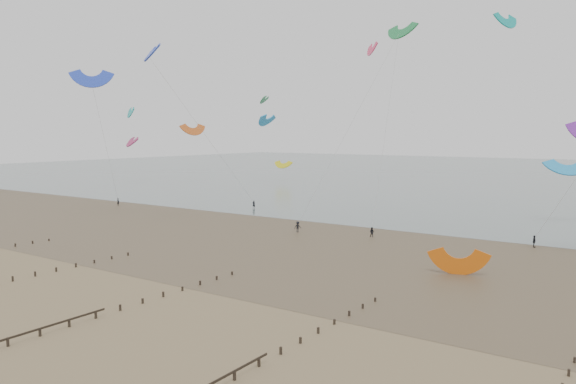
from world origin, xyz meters
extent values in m
plane|color=brown|center=(0.00, 0.00, 0.00)|extent=(500.00, 500.00, 0.00)
plane|color=#475654|center=(0.00, 200.00, 0.03)|extent=(500.00, 500.00, 0.00)
plane|color=#473A28|center=(0.00, 35.00, 0.01)|extent=(500.00, 500.00, 0.00)
ellipsoid|color=slate|center=(-18.00, 22.00, 0.01)|extent=(23.60, 14.36, 0.01)
ellipsoid|color=slate|center=(12.00, 38.00, 0.01)|extent=(33.64, 18.32, 0.01)
ellipsoid|color=slate|center=(-40.00, 40.00, 0.01)|extent=(26.95, 14.22, 0.01)
cube|color=black|center=(-32.00, 6.74, 0.20)|extent=(0.16, 0.16, 0.51)
cube|color=black|center=(-32.00, 9.37, 0.19)|extent=(0.16, 0.16, 0.48)
cube|color=black|center=(-32.00, 12.00, 0.17)|extent=(0.16, 0.16, 0.45)
cube|color=black|center=(-14.00, -3.79, 0.26)|extent=(0.16, 0.16, 0.62)
cube|color=black|center=(-14.00, -1.16, 0.25)|extent=(0.16, 0.16, 0.59)
cube|color=black|center=(-14.00, 1.47, 0.23)|extent=(0.16, 0.16, 0.57)
cube|color=black|center=(-14.00, 4.11, 0.22)|extent=(0.16, 0.16, 0.54)
cube|color=black|center=(-14.00, 6.74, 0.20)|extent=(0.16, 0.16, 0.51)
cube|color=black|center=(-14.00, 9.37, 0.19)|extent=(0.16, 0.16, 0.48)
cube|color=black|center=(-14.00, 12.00, 0.17)|extent=(0.16, 0.16, 0.45)
cube|color=black|center=(4.00, -14.32, 0.32)|extent=(0.16, 0.16, 0.74)
cube|color=black|center=(4.00, -11.68, 0.31)|extent=(0.16, 0.16, 0.71)
cube|color=black|center=(4.00, -9.05, 0.29)|extent=(0.16, 0.16, 0.68)
cube|color=black|center=(4.00, -6.42, 0.28)|extent=(0.16, 0.16, 0.65)
cube|color=black|center=(4.00, -3.79, 0.26)|extent=(0.16, 0.16, 0.62)
cube|color=black|center=(4.00, -1.16, 0.25)|extent=(0.16, 0.16, 0.59)
cube|color=black|center=(4.00, 1.47, 0.23)|extent=(0.16, 0.16, 0.57)
cube|color=black|center=(4.00, 4.11, 0.22)|extent=(0.16, 0.16, 0.54)
cube|color=black|center=(4.00, 6.74, 0.20)|extent=(0.16, 0.16, 0.51)
cube|color=black|center=(4.00, 9.37, 0.19)|extent=(0.16, 0.16, 0.48)
cube|color=black|center=(4.00, 12.00, 0.17)|extent=(0.16, 0.16, 0.45)
cube|color=black|center=(22.00, -9.05, 0.29)|extent=(0.16, 0.16, 0.68)
cube|color=black|center=(22.00, -6.42, 0.28)|extent=(0.16, 0.16, 0.65)
cube|color=black|center=(22.00, -3.79, 0.26)|extent=(0.16, 0.16, 0.62)
cube|color=black|center=(22.00, -1.16, 0.25)|extent=(0.16, 0.16, 0.59)
cube|color=black|center=(22.00, 1.47, 0.23)|extent=(0.16, 0.16, 0.57)
cube|color=black|center=(22.00, 4.11, 0.22)|extent=(0.16, 0.16, 0.54)
cube|color=black|center=(22.00, 6.74, 0.20)|extent=(0.16, 0.16, 0.51)
cube|color=black|center=(22.00, 9.37, 0.19)|extent=(0.16, 0.16, 0.48)
cube|color=black|center=(22.00, 12.00, 0.17)|extent=(0.16, 0.16, 0.45)
cube|color=black|center=(40.00, 4.11, 0.22)|extent=(0.16, 0.16, 0.54)
cube|color=black|center=(40.00, 6.74, 0.20)|extent=(0.16, 0.16, 0.51)
imported|color=black|center=(-57.24, 45.04, 0.85)|extent=(0.63, 0.42, 1.71)
imported|color=black|center=(29.29, 48.31, 0.87)|extent=(0.57, 1.07, 1.75)
imported|color=black|center=(6.76, 42.49, 0.79)|extent=(0.89, 0.77, 1.57)
imported|color=black|center=(-5.25, 39.57, 0.90)|extent=(1.21, 1.34, 1.80)
imported|color=black|center=(-29.66, 59.10, 0.83)|extent=(0.71, 0.70, 1.65)
camera|label=1|loc=(44.93, -36.17, 16.15)|focal=35.00mm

